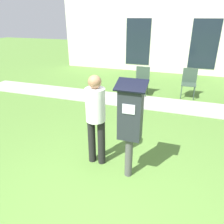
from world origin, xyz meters
TOP-DOWN VIEW (x-y plane):
  - ground_plane at (0.00, 0.00)m, footprint 40.00×40.00m
  - sidewalk at (0.00, 4.03)m, footprint 12.00×1.10m
  - building_facade at (0.00, 8.16)m, footprint 10.00×0.26m
  - parking_meter at (0.11, 0.71)m, footprint 0.44×0.31m
  - person_standing at (-0.51, 0.88)m, footprint 0.32×0.32m
  - outdoor_chair_left at (-0.51, 4.76)m, footprint 0.44×0.44m
  - outdoor_chair_middle at (0.95, 4.98)m, footprint 0.44×0.44m

SIDE VIEW (x-z plane):
  - ground_plane at x=0.00m, z-range 0.00..0.00m
  - sidewalk at x=0.00m, z-range 0.00..0.02m
  - outdoor_chair_left at x=-0.51m, z-range 0.08..0.98m
  - outdoor_chair_middle at x=0.95m, z-range 0.08..0.98m
  - person_standing at x=-0.51m, z-range 0.14..1.72m
  - parking_meter at x=0.11m, z-range 0.22..1.81m
  - building_facade at x=0.00m, z-range 0.00..3.20m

